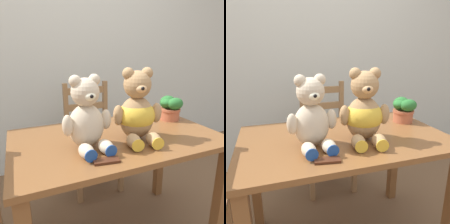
{
  "view_description": "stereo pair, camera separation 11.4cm",
  "coord_description": "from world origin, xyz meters",
  "views": [
    {
      "loc": [
        -0.51,
        -0.71,
        1.24
      ],
      "look_at": [
        -0.06,
        0.29,
        0.92
      ],
      "focal_mm": 35.0,
      "sensor_mm": 36.0,
      "label": 1
    },
    {
      "loc": [
        -0.4,
        -0.75,
        1.24
      ],
      "look_at": [
        -0.06,
        0.29,
        0.92
      ],
      "focal_mm": 35.0,
      "sensor_mm": 36.0,
      "label": 2
    }
  ],
  "objects": [
    {
      "name": "teddy_bear_left",
      "position": [
        -0.21,
        0.28,
        0.91
      ],
      "size": [
        0.26,
        0.27,
        0.37
      ],
      "rotation": [
        0.0,
        0.0,
        3.23
      ],
      "color": "beige",
      "rests_on": "dining_table"
    },
    {
      "name": "chocolate_bar",
      "position": [
        -0.18,
        0.1,
        0.76
      ],
      "size": [
        0.12,
        0.07,
        0.01
      ],
      "primitive_type": "cube",
      "rotation": [
        0.0,
        0.0,
        -0.15
      ],
      "color": "#472314",
      "rests_on": "dining_table"
    },
    {
      "name": "wall_back",
      "position": [
        0.0,
        1.56,
        1.3
      ],
      "size": [
        8.0,
        0.04,
        2.6
      ],
      "primitive_type": "cube",
      "color": "silver",
      "rests_on": "ground_plane"
    },
    {
      "name": "teddy_bear_right",
      "position": [
        0.08,
        0.28,
        0.91
      ],
      "size": [
        0.28,
        0.31,
        0.4
      ],
      "rotation": [
        0.0,
        0.0,
        2.95
      ],
      "color": "tan",
      "rests_on": "dining_table"
    },
    {
      "name": "wooden_chair_behind",
      "position": [
        0.07,
        1.07,
        0.46
      ],
      "size": [
        0.42,
        0.41,
        0.95
      ],
      "rotation": [
        0.0,
        0.0,
        3.14
      ],
      "color": "#997047",
      "rests_on": "ground_plane"
    },
    {
      "name": "potted_plant",
      "position": [
        0.48,
        0.49,
        0.85
      ],
      "size": [
        0.16,
        0.16,
        0.17
      ],
      "color": "#B25B3D",
      "rests_on": "dining_table"
    },
    {
      "name": "dining_table",
      "position": [
        0.0,
        0.36,
        0.63
      ],
      "size": [
        1.18,
        0.72,
        0.76
      ],
      "color": "brown",
      "rests_on": "ground_plane"
    }
  ]
}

